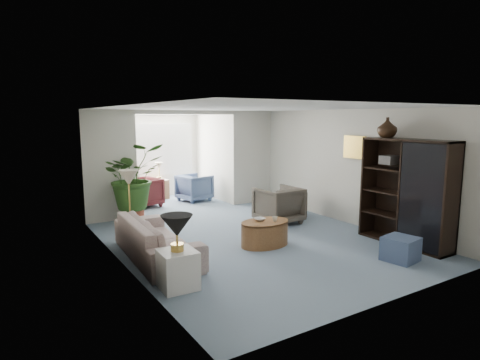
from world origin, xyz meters
TOP-DOWN VIEW (x-y plane):
  - floor at (0.00, 0.00)m, footprint 6.00×6.00m
  - sunroom_floor at (0.00, 4.10)m, footprint 2.60×2.60m
  - back_pier_left at (-1.90, 3.00)m, footprint 1.20×0.12m
  - back_pier_right at (1.90, 3.00)m, footprint 1.20×0.12m
  - back_header at (0.00, 3.00)m, footprint 2.60×0.12m
  - window_pane at (0.00, 5.18)m, footprint 2.20×0.02m
  - window_blinds at (0.00, 5.15)m, footprint 2.20×0.02m
  - framed_picture at (2.46, -0.10)m, footprint 0.04×0.50m
  - sofa at (-1.92, 0.17)m, footprint 0.99×2.30m
  - end_table at (-2.12, -1.18)m, footprint 0.51×0.51m
  - table_lamp at (-2.12, -1.18)m, footprint 0.44×0.44m
  - floor_lamp at (-2.08, 1.08)m, footprint 0.36×0.36m
  - coffee_table at (-0.00, -0.27)m, footprint 0.98×0.98m
  - coffee_bowl at (-0.05, -0.17)m, footprint 0.21×0.21m
  - coffee_cup at (0.15, -0.37)m, footprint 0.10×0.10m
  - wingback_chair at (1.18, 0.88)m, footprint 0.90×0.93m
  - side_table_dark at (1.88, 1.18)m, footprint 0.59×0.53m
  - entertainment_cabinet at (2.23, -1.57)m, footprint 0.47×1.75m
  - cabinet_urn at (2.23, -1.07)m, footprint 0.37×0.37m
  - ottoman at (1.41, -2.11)m, footprint 0.57×0.57m
  - plant_pot at (-1.52, 2.58)m, footprint 0.40×0.40m
  - house_plant at (-1.52, 2.58)m, footprint 1.31×1.14m
  - sunroom_chair_blue at (0.66, 4.07)m, footprint 0.97×0.95m
  - sunroom_chair_maroon at (-0.84, 4.07)m, footprint 0.99×0.97m
  - sunroom_table at (-0.09, 4.82)m, footprint 0.51×0.43m
  - shelf_clutter at (2.18, -1.71)m, footprint 0.30×1.05m

SIDE VIEW (x-z plane):
  - floor at x=0.00m, z-range 0.00..0.00m
  - sunroom_floor at x=0.00m, z-range 0.00..0.00m
  - plant_pot at x=-1.52m, z-range 0.00..0.32m
  - ottoman at x=1.41m, z-range 0.00..0.39m
  - coffee_table at x=0.00m, z-range 0.00..0.45m
  - end_table at x=-2.12m, z-range 0.00..0.53m
  - sunroom_table at x=-0.09m, z-range 0.00..0.55m
  - side_table_dark at x=1.88m, z-range 0.00..0.59m
  - sofa at x=-1.92m, z-range 0.00..0.66m
  - sunroom_chair_blue at x=0.66m, z-range 0.00..0.75m
  - sunroom_chair_maroon at x=-0.84m, z-range 0.00..0.76m
  - wingback_chair at x=1.18m, z-range 0.00..0.81m
  - coffee_bowl at x=-0.05m, z-range 0.45..0.50m
  - coffee_cup at x=0.15m, z-range 0.45..0.54m
  - table_lamp at x=-2.12m, z-range 0.73..1.03m
  - entertainment_cabinet at x=2.23m, z-range 0.00..1.95m
  - house_plant at x=-1.52m, z-range 0.32..1.78m
  - shelf_clutter at x=2.18m, z-range 0.67..1.73m
  - back_pier_left at x=-1.90m, z-range 0.00..2.50m
  - back_pier_right at x=1.90m, z-range 0.00..2.50m
  - floor_lamp at x=-2.08m, z-range 1.11..1.39m
  - window_pane at x=0.00m, z-range 0.65..2.15m
  - window_blinds at x=0.00m, z-range 0.65..2.15m
  - framed_picture at x=2.46m, z-range 1.50..1.90m
  - cabinet_urn at x=2.23m, z-range 1.95..2.33m
  - back_header at x=0.00m, z-range 2.40..2.50m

